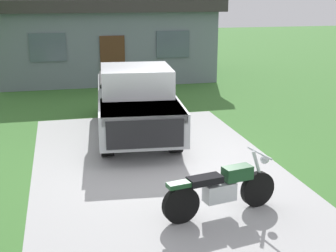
{
  "coord_description": "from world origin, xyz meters",
  "views": [
    {
      "loc": [
        -2.0,
        -9.7,
        3.76
      ],
      "look_at": [
        0.28,
        -0.08,
        0.9
      ],
      "focal_mm": 49.42,
      "sensor_mm": 36.0,
      "label": 1
    }
  ],
  "objects": [
    {
      "name": "pickup_truck",
      "position": [
        -0.02,
        2.59,
        0.95
      ],
      "size": [
        2.49,
        5.77,
        1.9
      ],
      "color": "black",
      "rests_on": "ground"
    },
    {
      "name": "ground_plane",
      "position": [
        0.0,
        0.0,
        0.0
      ],
      "size": [
        80.0,
        80.0,
        0.0
      ],
      "primitive_type": "plane",
      "color": "#3E7431"
    },
    {
      "name": "motorcycle",
      "position": [
        0.62,
        -2.7,
        0.47
      ],
      "size": [
        2.19,
        0.79,
        1.09
      ],
      "color": "black",
      "rests_on": "ground"
    },
    {
      "name": "driveway_pad",
      "position": [
        0.0,
        0.0,
        0.0
      ],
      "size": [
        5.44,
        8.69,
        0.01
      ],
      "primitive_type": "cube",
      "color": "#ACACAC",
      "rests_on": "ground"
    },
    {
      "name": "neighbor_house",
      "position": [
        0.14,
        11.6,
        1.79
      ],
      "size": [
        9.6,
        5.6,
        3.5
      ],
      "color": "slate",
      "rests_on": "ground"
    }
  ]
}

